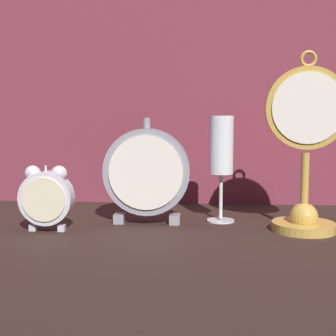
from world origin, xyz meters
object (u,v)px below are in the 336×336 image
at_px(mantel_clock_silver, 147,173).
at_px(champagne_flute, 221,152).
at_px(pocket_watch_on_stand, 306,159).
at_px(alarm_clock_twin_bell, 46,195).

distance_m(mantel_clock_silver, champagne_flute, 0.15).
height_order(pocket_watch_on_stand, alarm_clock_twin_bell, pocket_watch_on_stand).
relative_size(alarm_clock_twin_bell, mantel_clock_silver, 0.58).
bearing_deg(pocket_watch_on_stand, champagne_flute, 154.57).
bearing_deg(alarm_clock_twin_bell, mantel_clock_silver, 23.89).
bearing_deg(mantel_clock_silver, pocket_watch_on_stand, -7.72).
distance_m(alarm_clock_twin_bell, mantel_clock_silver, 0.19).
relative_size(pocket_watch_on_stand, alarm_clock_twin_bell, 2.69).
xyz_separation_m(alarm_clock_twin_bell, mantel_clock_silver, (0.17, 0.08, 0.03)).
bearing_deg(champagne_flute, mantel_clock_silver, -167.91).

